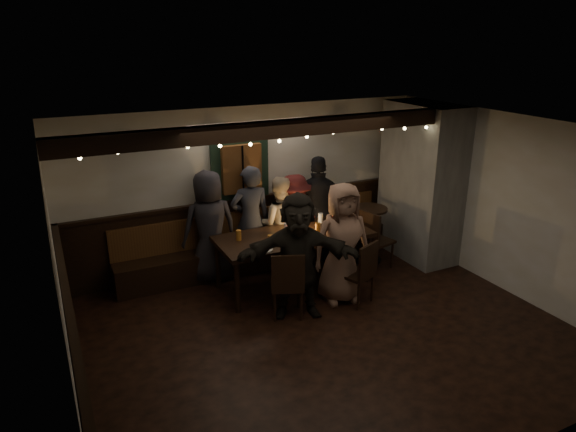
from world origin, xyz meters
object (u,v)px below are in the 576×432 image
person_d (295,220)px  person_e (319,209)px  chair_near_right (362,270)px  person_a (210,227)px  high_top (369,227)px  person_f (298,256)px  person_c (279,223)px  chair_end (373,237)px  dining_table (294,239)px  person_g (342,243)px  person_b (251,220)px  chair_near_left (287,282)px

person_d → person_e: (0.43, -0.02, 0.13)m
chair_near_right → person_a: bearing=134.1°
high_top → person_e: size_ratio=0.52×
person_f → high_top: bearing=51.1°
chair_near_right → high_top: bearing=51.9°
high_top → person_c: bearing=163.9°
chair_end → high_top: (0.12, 0.30, 0.04)m
dining_table → person_f: bearing=-113.4°
person_e → person_f: (-1.14, -1.46, -0.03)m
chair_end → person_e: person_e is taller
dining_table → person_g: size_ratio=1.32×
chair_near_right → person_e: 1.67m
person_a → chair_near_right: bearing=134.2°
dining_table → person_c: size_ratio=1.50×
person_b → person_f: person_b is taller
chair_end → person_f: 1.93m
person_b → person_g: size_ratio=1.00×
chair_near_right → person_g: person_g is taller
chair_end → person_c: (-1.34, 0.72, 0.21)m
chair_near_left → person_d: size_ratio=0.63×
dining_table → person_e: size_ratio=1.29×
dining_table → person_b: person_b is taller
person_f → dining_table: bearing=88.4°
chair_near_right → person_c: person_c is taller
chair_near_left → person_e: 2.02m
high_top → person_g: bearing=-139.7°
dining_table → chair_end: dining_table is taller
chair_near_left → person_b: bearing=85.3°
chair_end → high_top: size_ratio=1.05×
dining_table → chair_end: 1.42m
chair_end → person_a: (-2.47, 0.79, 0.32)m
high_top → person_e: 0.89m
dining_table → chair_near_left: 1.01m
person_d → person_g: bearing=102.4°
person_e → person_f: size_ratio=1.03×
chair_near_left → person_g: bearing=8.5°
dining_table → person_d: (0.36, 0.69, 0.01)m
chair_near_left → high_top: 2.31m
person_a → person_d: (1.42, -0.06, -0.11)m
high_top → person_a: (-2.58, 0.49, 0.28)m
person_c → person_e: 0.73m
high_top → person_e: person_e is taller
person_f → person_g: size_ratio=0.99×
chair_near_right → person_f: size_ratio=0.54×
dining_table → person_a: 1.30m
person_b → person_e: person_e is taller
person_a → high_top: bearing=169.4°
person_c → person_e: bearing=-157.5°
dining_table → person_b: 0.85m
chair_end → dining_table: bearing=178.1°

